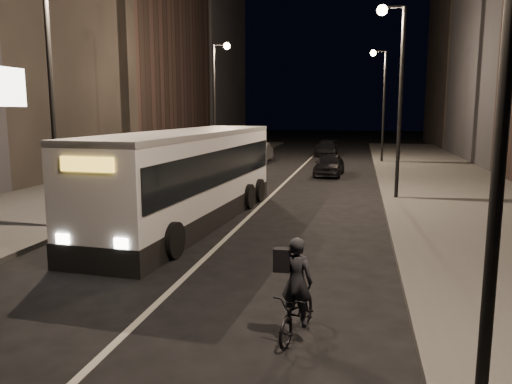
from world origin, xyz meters
The scene contains 13 objects.
ground centered at (0.00, 0.00, 0.00)m, with size 180.00×180.00×0.00m, color black.
sidewalk_right centered at (8.50, 14.00, 0.08)m, with size 7.00×70.00×0.16m, color #3D3D3A.
sidewalk_left centered at (-8.50, 14.00, 0.08)m, with size 7.00×70.00×0.16m, color #3D3D3A.
building_row_left centered at (-16.00, 28.50, 11.00)m, with size 8.00×61.00×22.00m, color black.
streetlight_right_mid centered at (5.33, 12.00, 5.36)m, with size 1.20×0.44×8.12m.
streetlight_right_far centered at (5.33, 28.00, 5.36)m, with size 1.20×0.44×8.12m.
streetlight_left_near centered at (-5.33, 4.00, 5.36)m, with size 1.20×0.44×8.12m.
streetlight_left_far centered at (-5.33, 22.00, 5.36)m, with size 1.20×0.44×8.12m.
city_bus centered at (-1.83, 6.11, 1.75)m, with size 3.41×12.10×3.22m.
cyclist_on_bicycle centered at (3.00, -2.19, 0.61)m, with size 0.89×1.68×1.84m.
car_near centered at (2.19, 20.09, 0.68)m, with size 1.61×4.01×1.37m, color black.
car_mid centered at (-3.60, 27.36, 0.74)m, with size 1.57×4.50×1.48m, color #403F42.
car_far centered at (1.10, 33.88, 0.67)m, with size 1.87×4.60×1.33m, color black.
Camera 1 is at (3.98, -10.34, 3.92)m, focal length 35.00 mm.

